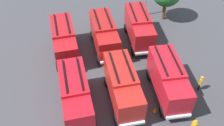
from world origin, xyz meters
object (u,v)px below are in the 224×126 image
object	(u,v)px
fire_truck_5	(168,79)
traffic_cone_0	(155,109)
fire_truck_0	(64,40)
fire_truck_4	(139,27)
firefighter_0	(201,83)
firefighter_1	(194,126)
fire_truck_3	(123,85)
fire_truck_2	(104,34)
traffic_cone_1	(129,61)
fire_truck_1	(75,95)

from	to	relation	value
fire_truck_5	traffic_cone_0	bearing A→B (deg)	-39.41
fire_truck_0	fire_truck_4	xyz separation A→B (m)	(-0.15, 9.39, 0.00)
fire_truck_5	firefighter_0	bearing A→B (deg)	90.30
firefighter_0	firefighter_1	distance (m)	5.47
fire_truck_5	firefighter_1	world-z (taller)	fire_truck_5
fire_truck_5	traffic_cone_0	xyz separation A→B (m)	(1.86, -1.97, -1.85)
fire_truck_5	firefighter_0	xyz separation A→B (m)	(0.44, 3.60, -1.11)
fire_truck_4	firefighter_0	distance (m)	10.25
fire_truck_3	fire_truck_5	xyz separation A→B (m)	(0.40, 4.61, 0.00)
fire_truck_0	firefighter_0	world-z (taller)	fire_truck_0
fire_truck_2	firefighter_1	size ratio (longest dim) A/B	4.26
fire_truck_4	fire_truck_5	size ratio (longest dim) A/B	1.00
fire_truck_4	firefighter_0	world-z (taller)	fire_truck_4
firefighter_0	traffic_cone_1	distance (m)	8.28
fire_truck_5	firefighter_0	world-z (taller)	fire_truck_5
firefighter_0	firefighter_1	world-z (taller)	firefighter_0
fire_truck_3	traffic_cone_1	world-z (taller)	fire_truck_3
firefighter_1	traffic_cone_1	xyz separation A→B (m)	(-10.32, -2.58, -0.69)
fire_truck_2	fire_truck_5	xyz separation A→B (m)	(8.89, 4.30, 0.00)
fire_truck_4	fire_truck_5	bearing A→B (deg)	5.98
fire_truck_0	traffic_cone_0	bearing A→B (deg)	34.56
fire_truck_4	traffic_cone_1	xyz separation A→B (m)	(3.75, -2.45, -1.88)
fire_truck_5	fire_truck_3	bearing A→B (deg)	-87.66
fire_truck_3	firefighter_0	world-z (taller)	fire_truck_3
fire_truck_1	firefighter_1	xyz separation A→B (m)	(5.36, 9.60, -1.19)
fire_truck_3	firefighter_1	distance (m)	7.37
fire_truck_0	fire_truck_2	xyz separation A→B (m)	(0.15, 4.82, 0.00)
fire_truck_3	firefighter_0	bearing A→B (deg)	87.80
fire_truck_0	fire_truck_1	size ratio (longest dim) A/B	1.00
firefighter_0	traffic_cone_0	bearing A→B (deg)	63.84
traffic_cone_1	fire_truck_1	bearing A→B (deg)	-54.81
fire_truck_2	fire_truck_4	size ratio (longest dim) A/B	0.98
fire_truck_5	traffic_cone_1	distance (m)	6.15
fire_truck_0	fire_truck_3	distance (m)	9.75
fire_truck_2	traffic_cone_0	xyz separation A→B (m)	(10.75, 2.33, -1.85)
fire_truck_1	fire_truck_3	world-z (taller)	same
firefighter_1	fire_truck_2	bearing A→B (deg)	-86.87
fire_truck_1	fire_truck_5	bearing A→B (deg)	88.93
fire_truck_0	traffic_cone_1	world-z (taller)	fire_truck_0
fire_truck_0	traffic_cone_0	size ratio (longest dim) A/B	11.92
fire_truck_1	firefighter_0	world-z (taller)	fire_truck_1
fire_truck_0	traffic_cone_1	distance (m)	8.04
traffic_cone_0	traffic_cone_1	world-z (taller)	traffic_cone_0
fire_truck_5	traffic_cone_0	size ratio (longest dim) A/B	12.25
traffic_cone_1	fire_truck_2	bearing A→B (deg)	-148.42
fire_truck_2	traffic_cone_1	distance (m)	4.47
fire_truck_2	firefighter_1	xyz separation A→B (m)	(13.77, 4.70, -1.19)
fire_truck_0	fire_truck_1	world-z (taller)	same
fire_truck_3	traffic_cone_1	distance (m)	5.90
traffic_cone_1	fire_truck_3	bearing A→B (deg)	-25.72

